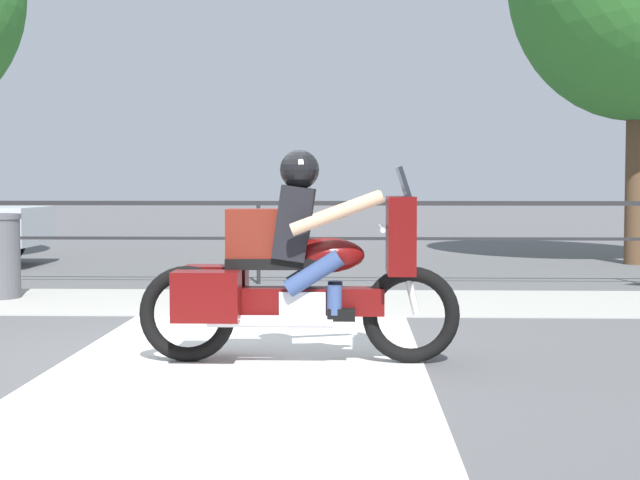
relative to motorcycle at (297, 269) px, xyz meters
name	(u,v)px	position (x,y,z in m)	size (l,w,h in m)	color
ground_plane	(191,356)	(-0.83, 0.26, -0.70)	(120.00, 120.00, 0.00)	#565659
sidewalk_band	(242,302)	(-0.83, 3.66, -0.69)	(44.00, 2.40, 0.01)	#A8A59E
crosswalk_band	(243,360)	(-0.40, 0.06, -0.69)	(2.69, 6.00, 0.01)	silver
fence_railing	(258,218)	(-0.83, 5.63, 0.17)	(36.00, 0.05, 1.10)	#232326
motorcycle	(297,269)	(0.00, 0.00, 0.00)	(2.38, 0.76, 1.57)	black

